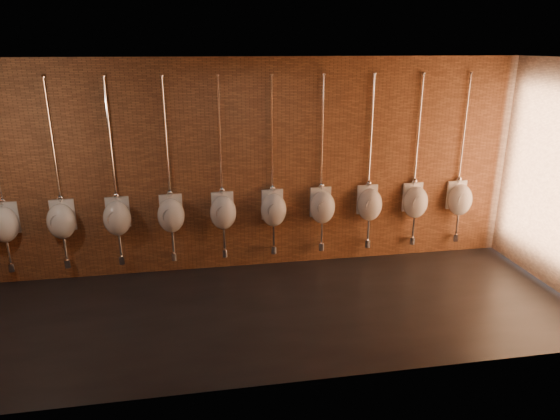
{
  "coord_description": "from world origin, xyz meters",
  "views": [
    {
      "loc": [
        -0.75,
        -5.79,
        3.35
      ],
      "look_at": [
        0.4,
        0.9,
        1.1
      ],
      "focal_mm": 32.0,
      "sensor_mm": 36.0,
      "label": 1
    }
  ],
  "objects_px": {
    "urinal_5": "(274,209)",
    "urinal_8": "(415,201)",
    "urinal_1": "(61,220)",
    "urinal_4": "(223,212)",
    "urinal_3": "(171,214)",
    "urinal_2": "(117,217)",
    "urinal_0": "(4,223)",
    "urinal_6": "(322,206)",
    "urinal_9": "(460,199)",
    "urinal_7": "(369,204)"
  },
  "relations": [
    {
      "from": "urinal_4",
      "to": "urinal_6",
      "type": "xyz_separation_m",
      "value": [
        1.54,
        0.0,
        0.0
      ]
    },
    {
      "from": "urinal_3",
      "to": "urinal_4",
      "type": "xyz_separation_m",
      "value": [
        0.77,
        0.0,
        0.0
      ]
    },
    {
      "from": "urinal_1",
      "to": "urinal_8",
      "type": "distance_m",
      "value": 5.38
    },
    {
      "from": "urinal_0",
      "to": "urinal_2",
      "type": "distance_m",
      "value": 1.54
    },
    {
      "from": "urinal_3",
      "to": "urinal_5",
      "type": "xyz_separation_m",
      "value": [
        1.54,
        0.0,
        0.0
      ]
    },
    {
      "from": "urinal_6",
      "to": "urinal_8",
      "type": "relative_size",
      "value": 1.0
    },
    {
      "from": "urinal_2",
      "to": "urinal_8",
      "type": "xyz_separation_m",
      "value": [
        4.61,
        0.0,
        0.0
      ]
    },
    {
      "from": "urinal_8",
      "to": "urinal_0",
      "type": "bearing_deg",
      "value": 180.0
    },
    {
      "from": "urinal_0",
      "to": "urinal_8",
      "type": "distance_m",
      "value": 6.15
    },
    {
      "from": "urinal_1",
      "to": "urinal_9",
      "type": "xyz_separation_m",
      "value": [
        6.15,
        0.0,
        0.0
      ]
    },
    {
      "from": "urinal_2",
      "to": "urinal_8",
      "type": "bearing_deg",
      "value": 0.0
    },
    {
      "from": "urinal_3",
      "to": "urinal_2",
      "type": "bearing_deg",
      "value": 180.0
    },
    {
      "from": "urinal_9",
      "to": "urinal_1",
      "type": "bearing_deg",
      "value": 180.0
    },
    {
      "from": "urinal_6",
      "to": "urinal_7",
      "type": "xyz_separation_m",
      "value": [
        0.77,
        0.0,
        0.0
      ]
    },
    {
      "from": "urinal_6",
      "to": "urinal_8",
      "type": "bearing_deg",
      "value": 0.0
    },
    {
      "from": "urinal_7",
      "to": "urinal_5",
      "type": "bearing_deg",
      "value": 180.0
    },
    {
      "from": "urinal_4",
      "to": "urinal_5",
      "type": "distance_m",
      "value": 0.77
    },
    {
      "from": "urinal_5",
      "to": "urinal_8",
      "type": "distance_m",
      "value": 2.3
    },
    {
      "from": "urinal_6",
      "to": "urinal_7",
      "type": "bearing_deg",
      "value": 0.0
    },
    {
      "from": "urinal_4",
      "to": "urinal_9",
      "type": "height_order",
      "value": "same"
    },
    {
      "from": "urinal_2",
      "to": "urinal_4",
      "type": "height_order",
      "value": "same"
    },
    {
      "from": "urinal_1",
      "to": "urinal_3",
      "type": "xyz_separation_m",
      "value": [
        1.54,
        0.0,
        0.0
      ]
    },
    {
      "from": "urinal_6",
      "to": "urinal_8",
      "type": "distance_m",
      "value": 1.54
    },
    {
      "from": "urinal_5",
      "to": "urinal_8",
      "type": "xyz_separation_m",
      "value": [
        2.3,
        0.0,
        0.0
      ]
    },
    {
      "from": "urinal_5",
      "to": "urinal_8",
      "type": "bearing_deg",
      "value": 0.0
    },
    {
      "from": "urinal_6",
      "to": "urinal_9",
      "type": "distance_m",
      "value": 2.3
    },
    {
      "from": "urinal_6",
      "to": "urinal_5",
      "type": "bearing_deg",
      "value": 180.0
    },
    {
      "from": "urinal_0",
      "to": "urinal_7",
      "type": "xyz_separation_m",
      "value": [
        5.38,
        0.0,
        0.0
      ]
    },
    {
      "from": "urinal_2",
      "to": "urinal_4",
      "type": "relative_size",
      "value": 1.0
    },
    {
      "from": "urinal_0",
      "to": "urinal_6",
      "type": "height_order",
      "value": "same"
    },
    {
      "from": "urinal_0",
      "to": "urinal_4",
      "type": "xyz_separation_m",
      "value": [
        3.07,
        0.0,
        0.0
      ]
    },
    {
      "from": "urinal_0",
      "to": "urinal_9",
      "type": "height_order",
      "value": "same"
    },
    {
      "from": "urinal_1",
      "to": "urinal_2",
      "type": "xyz_separation_m",
      "value": [
        0.77,
        0.0,
        0.0
      ]
    },
    {
      "from": "urinal_5",
      "to": "urinal_7",
      "type": "distance_m",
      "value": 1.54
    },
    {
      "from": "urinal_3",
      "to": "urinal_9",
      "type": "bearing_deg",
      "value": 0.0
    },
    {
      "from": "urinal_2",
      "to": "urinal_5",
      "type": "relative_size",
      "value": 1.0
    },
    {
      "from": "urinal_9",
      "to": "urinal_8",
      "type": "bearing_deg",
      "value": 180.0
    },
    {
      "from": "urinal_3",
      "to": "urinal_6",
      "type": "relative_size",
      "value": 1.0
    },
    {
      "from": "urinal_6",
      "to": "urinal_7",
      "type": "relative_size",
      "value": 1.0
    },
    {
      "from": "urinal_1",
      "to": "urinal_8",
      "type": "bearing_deg",
      "value": 0.0
    },
    {
      "from": "urinal_7",
      "to": "urinal_9",
      "type": "distance_m",
      "value": 1.54
    },
    {
      "from": "urinal_3",
      "to": "urinal_8",
      "type": "bearing_deg",
      "value": 0.0
    },
    {
      "from": "urinal_2",
      "to": "urinal_5",
      "type": "xyz_separation_m",
      "value": [
        2.3,
        0.0,
        0.0
      ]
    },
    {
      "from": "urinal_1",
      "to": "urinal_6",
      "type": "relative_size",
      "value": 1.0
    },
    {
      "from": "urinal_7",
      "to": "urinal_8",
      "type": "bearing_deg",
      "value": 0.0
    },
    {
      "from": "urinal_0",
      "to": "urinal_9",
      "type": "bearing_deg",
      "value": 0.0
    },
    {
      "from": "urinal_1",
      "to": "urinal_4",
      "type": "relative_size",
      "value": 1.0
    },
    {
      "from": "urinal_0",
      "to": "urinal_7",
      "type": "relative_size",
      "value": 1.0
    },
    {
      "from": "urinal_5",
      "to": "urinal_7",
      "type": "xyz_separation_m",
      "value": [
        1.54,
        0.0,
        0.0
      ]
    },
    {
      "from": "urinal_0",
      "to": "urinal_3",
      "type": "relative_size",
      "value": 1.0
    }
  ]
}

